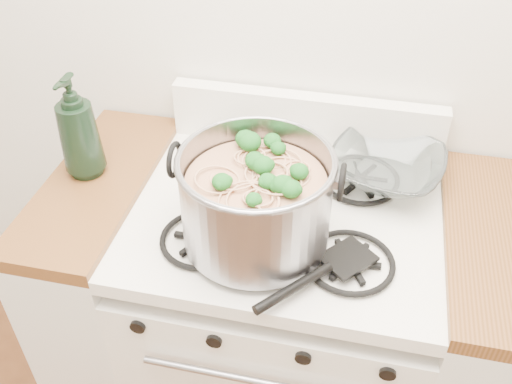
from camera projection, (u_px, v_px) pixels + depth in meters
name	position (u px, v px, depth m)	size (l,w,h in m)	color
gas_range	(281.00, 328.00, 1.71)	(0.76, 0.66, 0.92)	white
counter_left	(123.00, 294.00, 1.78)	(0.25, 0.65, 0.92)	silver
stock_pot	(256.00, 201.00, 1.25)	(0.37, 0.34, 0.23)	gray
spatula	(348.00, 256.00, 1.25)	(0.29, 0.31, 0.02)	black
glass_bowl	(385.00, 173.00, 1.48)	(0.12, 0.12, 0.03)	white
bottle	(78.00, 127.00, 1.43)	(0.11, 0.11, 0.28)	black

